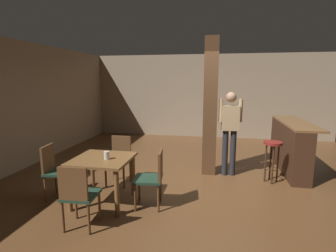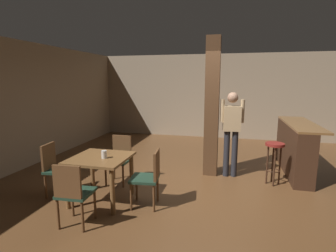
{
  "view_description": "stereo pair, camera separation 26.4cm",
  "coord_description": "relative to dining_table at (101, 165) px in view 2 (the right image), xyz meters",
  "views": [
    {
      "loc": [
        0.25,
        -4.56,
        1.96
      ],
      "look_at": [
        -0.66,
        0.24,
        1.09
      ],
      "focal_mm": 28.0,
      "sensor_mm": 36.0,
      "label": 1
    },
    {
      "loc": [
        0.51,
        -4.51,
        1.96
      ],
      "look_at": [
        -0.66,
        0.24,
        1.09
      ],
      "focal_mm": 28.0,
      "sensor_mm": 36.0,
      "label": 2
    }
  ],
  "objects": [
    {
      "name": "pillar",
      "position": [
        1.62,
        1.69,
        0.79
      ],
      "size": [
        0.28,
        0.28,
        2.8
      ],
      "primitive_type": "cube",
      "color": "#4C301C",
      "rests_on": "ground_plane"
    },
    {
      "name": "bar_stool_near",
      "position": [
        2.82,
        1.4,
        -0.01
      ],
      "size": [
        0.34,
        0.34,
        0.8
      ],
      "color": "maroon",
      "rests_on": "ground_plane"
    },
    {
      "name": "wall_left",
      "position": [
        -2.49,
        0.85,
        0.79
      ],
      "size": [
        0.1,
        9.0,
        2.8
      ],
      "primitive_type": "cube",
      "color": "gray",
      "rests_on": "ground_plane"
    },
    {
      "name": "chair_south",
      "position": [
        0.02,
        -0.8,
        -0.1
      ],
      "size": [
        0.44,
        0.44,
        0.89
      ],
      "color": "#1E3828",
      "rests_on": "ground_plane"
    },
    {
      "name": "chair_west",
      "position": [
        -0.85,
        0.02,
        -0.1
      ],
      "size": [
        0.47,
        0.47,
        0.89
      ],
      "color": "#1E3828",
      "rests_on": "ground_plane"
    },
    {
      "name": "chair_east",
      "position": [
        0.82,
        0.0,
        -0.1
      ],
      "size": [
        0.47,
        0.47,
        0.89
      ],
      "color": "#1E3828",
      "rests_on": "ground_plane"
    },
    {
      "name": "napkin_cup",
      "position": [
        0.1,
        -0.06,
        0.2
      ],
      "size": [
        0.08,
        0.08,
        0.13
      ],
      "primitive_type": "cylinder",
      "color": "beige",
      "rests_on": "dining_table"
    },
    {
      "name": "chair_north",
      "position": [
        -0.04,
        0.81,
        -0.1
      ],
      "size": [
        0.43,
        0.43,
        0.89
      ],
      "color": "#1E3828",
      "rests_on": "ground_plane"
    },
    {
      "name": "dining_table",
      "position": [
        0.0,
        0.0,
        0.0
      ],
      "size": [
        0.89,
        0.89,
        0.74
      ],
      "color": "brown",
      "rests_on": "ground_plane"
    },
    {
      "name": "ground_plane",
      "position": [
        1.51,
        0.85,
        -0.61
      ],
      "size": [
        10.8,
        10.8,
        0.0
      ],
      "primitive_type": "plane",
      "color": "brown"
    },
    {
      "name": "standing_person",
      "position": [
        2.02,
        1.64,
        0.39
      ],
      "size": [
        0.47,
        0.23,
        1.72
      ],
      "color": "tan",
      "rests_on": "ground_plane"
    },
    {
      "name": "wall_back",
      "position": [
        1.51,
        5.35,
        0.79
      ],
      "size": [
        8.0,
        0.1,
        2.8
      ],
      "primitive_type": "cube",
      "color": "gray",
      "rests_on": "ground_plane"
    },
    {
      "name": "bar_counter",
      "position": [
        3.33,
        2.23,
        -0.07
      ],
      "size": [
        0.56,
        2.08,
        1.07
      ],
      "color": "brown",
      "rests_on": "ground_plane"
    }
  ]
}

